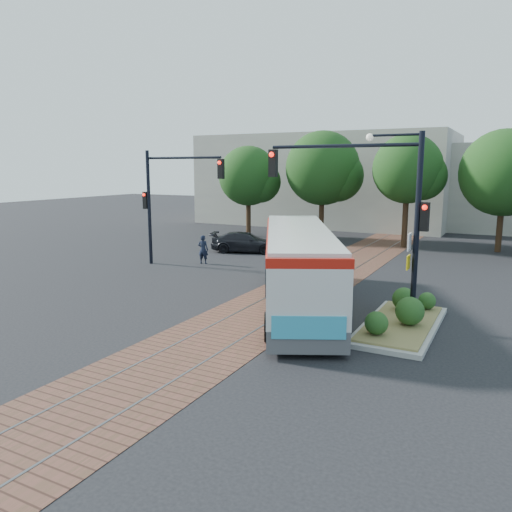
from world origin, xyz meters
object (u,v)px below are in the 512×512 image
at_px(city_bus, 298,264).
at_px(signal_pole_left, 166,192).
at_px(parked_car, 245,242).
at_px(officer, 203,249).
at_px(signal_pole_main, 379,198).
at_px(traffic_island, 402,318).

height_order(city_bus, signal_pole_left, signal_pole_left).
bearing_deg(city_bus, parked_car, 102.06).
distance_m(signal_pole_left, parked_car, 6.68).
relative_size(city_bus, officer, 6.91).
relative_size(signal_pole_main, parked_car, 1.42).
relative_size(signal_pole_left, officer, 3.86).
relative_size(signal_pole_main, officer, 3.86).
distance_m(city_bus, traffic_island, 4.28).
relative_size(city_bus, parked_car, 2.55).
relative_size(city_bus, traffic_island, 2.06).
bearing_deg(officer, signal_pole_main, 139.04).
bearing_deg(parked_car, signal_pole_main, -152.90).
bearing_deg(officer, parked_car, -104.31).
bearing_deg(signal_pole_main, signal_pole_left, 158.55).
xyz_separation_m(city_bus, parked_car, (-7.57, 9.72, -1.01)).
bearing_deg(city_bus, officer, 119.53).
distance_m(signal_pole_left, officer, 3.62).
height_order(traffic_island, officer, officer).
xyz_separation_m(traffic_island, parked_car, (-11.58, 10.51, 0.28)).
bearing_deg(signal_pole_left, officer, 41.73).
height_order(traffic_island, signal_pole_left, signal_pole_left).
relative_size(traffic_island, parked_car, 1.23).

